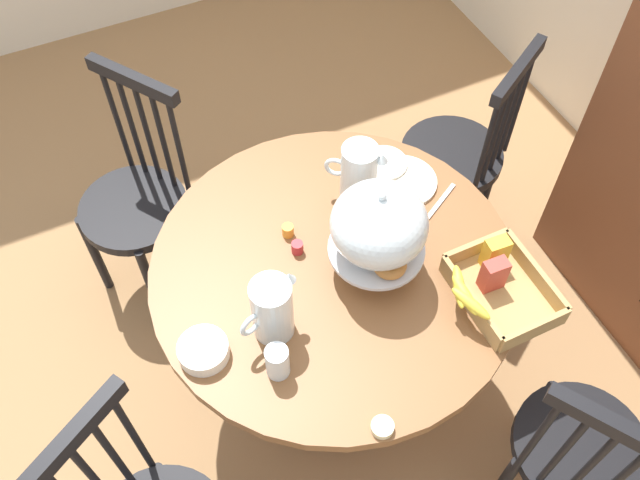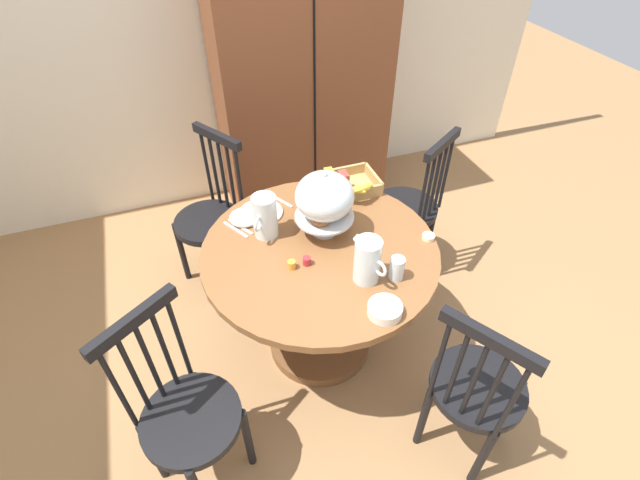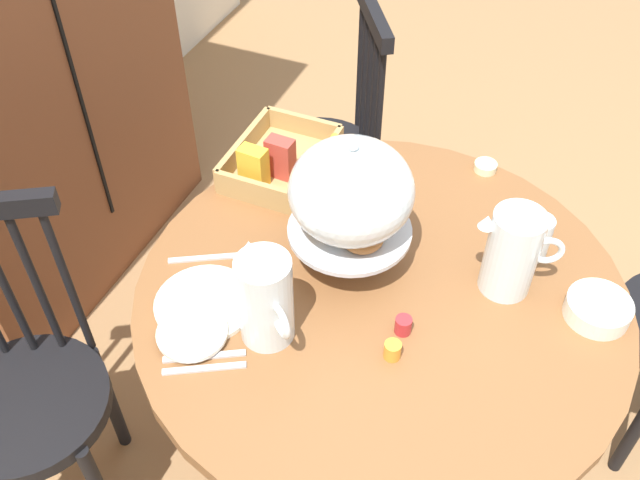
{
  "view_description": "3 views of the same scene",
  "coord_description": "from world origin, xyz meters",
  "px_view_note": "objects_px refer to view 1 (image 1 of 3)",
  "views": [
    {
      "loc": [
        1.05,
        -0.39,
        2.46
      ],
      "look_at": [
        -0.07,
        0.14,
        0.74
      ],
      "focal_mm": 38.93,
      "sensor_mm": 36.0,
      "label": 1
    },
    {
      "loc": [
        -0.5,
        -1.34,
        2.2
      ],
      "look_at": [
        0.03,
        0.14,
        0.79
      ],
      "focal_mm": 26.01,
      "sensor_mm": 36.0,
      "label": 2
    },
    {
      "loc": [
        -0.98,
        -0.14,
        1.95
      ],
      "look_at": [
        0.03,
        0.29,
        0.84
      ],
      "focal_mm": 39.84,
      "sensor_mm": 36.0,
      "label": 3
    }
  ],
  "objects_px": {
    "windsor_chair_far_side": "(138,204)",
    "orange_juice_pitcher": "(272,311)",
    "milk_pitcher": "(358,176)",
    "cereal_basket": "(496,285)",
    "dining_table": "(333,304)",
    "cereal_bowl": "(203,350)",
    "pastry_stand_with_dome": "(379,227)",
    "drinking_glass": "(277,362)",
    "china_plate_large": "(403,181)",
    "windsor_chair_by_cabinet": "(578,454)",
    "windsor_chair_facing_door": "(457,157)",
    "china_plate_small": "(385,163)",
    "butter_dish": "(382,427)"
  },
  "relations": [
    {
      "from": "windsor_chair_far_side",
      "to": "orange_juice_pitcher",
      "type": "distance_m",
      "value": 0.95
    },
    {
      "from": "windsor_chair_far_side",
      "to": "milk_pitcher",
      "type": "height_order",
      "value": "windsor_chair_far_side"
    },
    {
      "from": "windsor_chair_far_side",
      "to": "cereal_basket",
      "type": "xyz_separation_m",
      "value": [
        1.01,
        0.82,
        0.33
      ]
    },
    {
      "from": "dining_table",
      "to": "cereal_bowl",
      "type": "bearing_deg",
      "value": -76.01
    },
    {
      "from": "pastry_stand_with_dome",
      "to": "orange_juice_pitcher",
      "type": "xyz_separation_m",
      "value": [
        0.06,
        -0.35,
        -0.1
      ]
    },
    {
      "from": "windsor_chair_far_side",
      "to": "milk_pitcher",
      "type": "distance_m",
      "value": 0.9
    },
    {
      "from": "windsor_chair_far_side",
      "to": "pastry_stand_with_dome",
      "type": "distance_m",
      "value": 1.08
    },
    {
      "from": "windsor_chair_far_side",
      "to": "drinking_glass",
      "type": "distance_m",
      "value": 1.04
    },
    {
      "from": "milk_pitcher",
      "to": "china_plate_large",
      "type": "distance_m",
      "value": 0.19
    },
    {
      "from": "windsor_chair_far_side",
      "to": "cereal_basket",
      "type": "relative_size",
      "value": 3.09
    },
    {
      "from": "windsor_chair_by_cabinet",
      "to": "cereal_basket",
      "type": "height_order",
      "value": "windsor_chair_by_cabinet"
    },
    {
      "from": "windsor_chair_facing_door",
      "to": "china_plate_small",
      "type": "relative_size",
      "value": 6.5
    },
    {
      "from": "windsor_chair_far_side",
      "to": "china_plate_small",
      "type": "height_order",
      "value": "windsor_chair_far_side"
    },
    {
      "from": "windsor_chair_facing_door",
      "to": "butter_dish",
      "type": "relative_size",
      "value": 16.25
    },
    {
      "from": "windsor_chair_by_cabinet",
      "to": "butter_dish",
      "type": "xyz_separation_m",
      "value": [
        -0.23,
        -0.55,
        0.3
      ]
    },
    {
      "from": "dining_table",
      "to": "cereal_bowl",
      "type": "relative_size",
      "value": 7.91
    },
    {
      "from": "china_plate_large",
      "to": "windsor_chair_far_side",
      "type": "bearing_deg",
      "value": -123.81
    },
    {
      "from": "windsor_chair_far_side",
      "to": "milk_pitcher",
      "type": "xyz_separation_m",
      "value": [
        0.52,
        0.63,
        0.39
      ]
    },
    {
      "from": "cereal_basket",
      "to": "windsor_chair_by_cabinet",
      "type": "bearing_deg",
      "value": 8.33
    },
    {
      "from": "windsor_chair_by_cabinet",
      "to": "cereal_bowl",
      "type": "distance_m",
      "value": 1.13
    },
    {
      "from": "windsor_chair_by_cabinet",
      "to": "butter_dish",
      "type": "relative_size",
      "value": 16.25
    },
    {
      "from": "cereal_basket",
      "to": "china_plate_small",
      "type": "bearing_deg",
      "value": -174.91
    },
    {
      "from": "windsor_chair_far_side",
      "to": "china_plate_large",
      "type": "relative_size",
      "value": 4.43
    },
    {
      "from": "dining_table",
      "to": "windsor_chair_facing_door",
      "type": "relative_size",
      "value": 1.14
    },
    {
      "from": "pastry_stand_with_dome",
      "to": "drinking_glass",
      "type": "relative_size",
      "value": 3.13
    },
    {
      "from": "windsor_chair_facing_door",
      "to": "cereal_basket",
      "type": "bearing_deg",
      "value": -27.97
    },
    {
      "from": "milk_pitcher",
      "to": "cereal_basket",
      "type": "xyz_separation_m",
      "value": [
        0.49,
        0.19,
        -0.06
      ]
    },
    {
      "from": "windsor_chair_far_side",
      "to": "butter_dish",
      "type": "height_order",
      "value": "windsor_chair_far_side"
    },
    {
      "from": "china_plate_small",
      "to": "drinking_glass",
      "type": "bearing_deg",
      "value": -49.28
    },
    {
      "from": "dining_table",
      "to": "orange_juice_pitcher",
      "type": "xyz_separation_m",
      "value": [
        0.12,
        -0.25,
        0.33
      ]
    },
    {
      "from": "windsor_chair_far_side",
      "to": "cereal_bowl",
      "type": "relative_size",
      "value": 6.96
    },
    {
      "from": "windsor_chair_far_side",
      "to": "china_plate_large",
      "type": "bearing_deg",
      "value": 56.19
    },
    {
      "from": "china_plate_small",
      "to": "pastry_stand_with_dome",
      "type": "bearing_deg",
      "value": -32.73
    },
    {
      "from": "windsor_chair_by_cabinet",
      "to": "drinking_glass",
      "type": "distance_m",
      "value": 0.94
    },
    {
      "from": "china_plate_large",
      "to": "butter_dish",
      "type": "xyz_separation_m",
      "value": [
        0.7,
        -0.46,
        0.01
      ]
    },
    {
      "from": "cereal_bowl",
      "to": "dining_table",
      "type": "bearing_deg",
      "value": 103.99
    },
    {
      "from": "china_plate_small",
      "to": "windsor_chair_far_side",
      "type": "bearing_deg",
      "value": -119.91
    },
    {
      "from": "windsor_chair_by_cabinet",
      "to": "windsor_chair_facing_door",
      "type": "xyz_separation_m",
      "value": [
        -1.15,
        0.31,
        0.0
      ]
    },
    {
      "from": "cereal_bowl",
      "to": "drinking_glass",
      "type": "xyz_separation_m",
      "value": [
        0.13,
        0.16,
        0.03
      ]
    },
    {
      "from": "windsor_chair_facing_door",
      "to": "windsor_chair_far_side",
      "type": "bearing_deg",
      "value": -104.42
    },
    {
      "from": "pastry_stand_with_dome",
      "to": "windsor_chair_far_side",
      "type": "bearing_deg",
      "value": -144.76
    },
    {
      "from": "pastry_stand_with_dome",
      "to": "butter_dish",
      "type": "relative_size",
      "value": 5.73
    },
    {
      "from": "pastry_stand_with_dome",
      "to": "windsor_chair_by_cabinet",
      "type": "bearing_deg",
      "value": 26.41
    },
    {
      "from": "cereal_bowl",
      "to": "windsor_chair_by_cabinet",
      "type": "bearing_deg",
      "value": 55.04
    },
    {
      "from": "milk_pitcher",
      "to": "butter_dish",
      "type": "bearing_deg",
      "value": -22.43
    },
    {
      "from": "dining_table",
      "to": "china_plate_large",
      "type": "height_order",
      "value": "china_plate_large"
    },
    {
      "from": "windsor_chair_by_cabinet",
      "to": "milk_pitcher",
      "type": "relative_size",
      "value": 4.52
    },
    {
      "from": "orange_juice_pitcher",
      "to": "butter_dish",
      "type": "height_order",
      "value": "orange_juice_pitcher"
    },
    {
      "from": "windsor_chair_facing_door",
      "to": "orange_juice_pitcher",
      "type": "distance_m",
      "value": 1.19
    },
    {
      "from": "cereal_basket",
      "to": "china_plate_small",
      "type": "relative_size",
      "value": 2.11
    }
  ]
}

